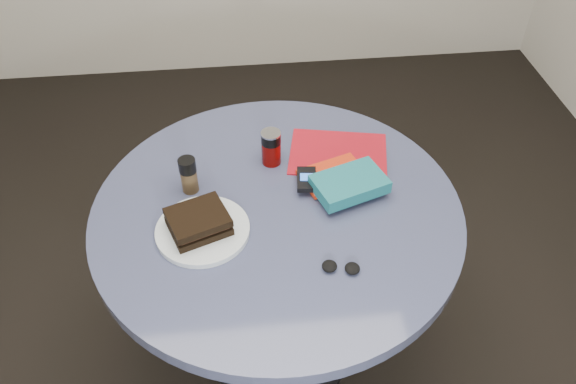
{
  "coord_description": "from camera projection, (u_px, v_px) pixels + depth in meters",
  "views": [
    {
      "loc": [
        -0.09,
        -1.07,
        1.82
      ],
      "look_at": [
        0.03,
        0.0,
        0.8
      ],
      "focal_mm": 35.0,
      "sensor_mm": 36.0,
      "label": 1
    }
  ],
  "objects": [
    {
      "name": "mp3_player",
      "position": [
        307.0,
        179.0,
        1.55
      ],
      "size": [
        0.06,
        0.1,
        0.02
      ],
      "color": "black",
      "rests_on": "red_book"
    },
    {
      "name": "headphones",
      "position": [
        341.0,
        267.0,
        1.35
      ],
      "size": [
        0.1,
        0.06,
        0.02
      ],
      "color": "black",
      "rests_on": "table"
    },
    {
      "name": "soda_can",
      "position": [
        271.0,
        148.0,
        1.61
      ],
      "size": [
        0.06,
        0.06,
        0.11
      ],
      "color": "#570604",
      "rests_on": "table"
    },
    {
      "name": "pepper_grinder",
      "position": [
        189.0,
        175.0,
        1.52
      ],
      "size": [
        0.05,
        0.05,
        0.11
      ],
      "color": "#44331D",
      "rests_on": "table"
    },
    {
      "name": "sandwich",
      "position": [
        198.0,
        222.0,
        1.42
      ],
      "size": [
        0.18,
        0.16,
        0.05
      ],
      "color": "black",
      "rests_on": "plate"
    },
    {
      "name": "red_book",
      "position": [
        333.0,
        175.0,
        1.59
      ],
      "size": [
        0.21,
        0.17,
        0.01
      ],
      "primitive_type": "cube",
      "rotation": [
        0.0,
        0.0,
        0.33
      ],
      "color": "red",
      "rests_on": "magazine"
    },
    {
      "name": "ground",
      "position": [
        280.0,
        353.0,
        2.03
      ],
      "size": [
        4.0,
        4.0,
        0.0
      ],
      "primitive_type": "plane",
      "color": "black",
      "rests_on": "ground"
    },
    {
      "name": "plate",
      "position": [
        203.0,
        230.0,
        1.44
      ],
      "size": [
        0.24,
        0.24,
        0.02
      ],
      "primitive_type": "cylinder",
      "rotation": [
        0.0,
        0.0,
        0.0
      ],
      "color": "silver",
      "rests_on": "table"
    },
    {
      "name": "novel",
      "position": [
        349.0,
        184.0,
        1.52
      ],
      "size": [
        0.22,
        0.18,
        0.04
      ],
      "primitive_type": "cube",
      "rotation": [
        0.0,
        0.0,
        0.33
      ],
      "color": "#155B65",
      "rests_on": "red_book"
    },
    {
      "name": "magazine",
      "position": [
        338.0,
        154.0,
        1.67
      ],
      "size": [
        0.32,
        0.27,
        0.01
      ],
      "primitive_type": "cube",
      "rotation": [
        0.0,
        0.0,
        -0.21
      ],
      "color": "maroon",
      "rests_on": "table"
    },
    {
      "name": "table",
      "position": [
        278.0,
        246.0,
        1.63
      ],
      "size": [
        1.0,
        1.0,
        0.75
      ],
      "color": "black",
      "rests_on": "ground"
    }
  ]
}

